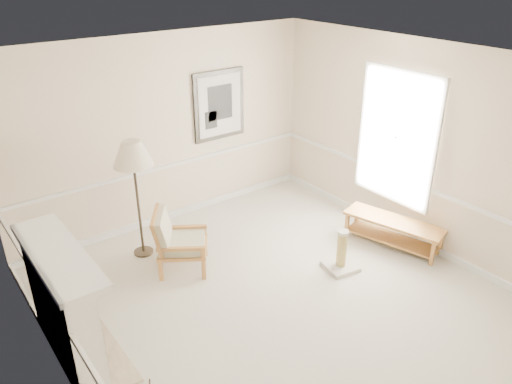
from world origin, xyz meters
The scene contains 7 objects.
ground centered at (0.00, 0.00, 0.00)m, with size 5.50×5.50×0.00m, color silver.
room centered at (0.14, 0.08, 1.87)m, with size 5.04×5.54×2.92m.
fireplace centered at (-2.34, 0.60, 0.64)m, with size 0.64×1.64×1.31m.
armchair centered at (-0.65, 1.41, 0.45)m, with size 0.91×0.90×0.84m.
floor_lamp centered at (-0.86, 2.03, 1.48)m, with size 0.55×0.55×1.70m.
bench centered at (2.15, 0.04, 0.27)m, with size 0.80×1.49×0.41m.
scratching_post centered at (1.12, 0.07, 0.18)m, with size 0.47×0.47×0.58m.
Camera 1 is at (-3.22, -3.77, 3.90)m, focal length 35.00 mm.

